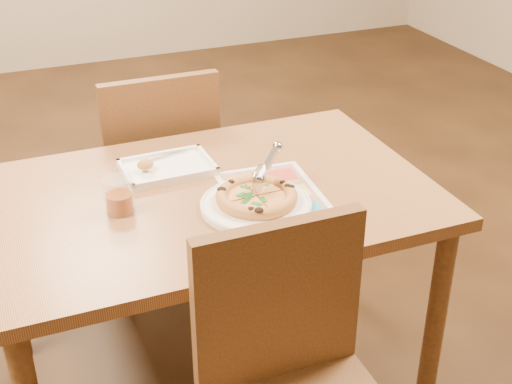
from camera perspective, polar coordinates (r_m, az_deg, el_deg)
name	(u,v)px	position (r m, az deg, el deg)	size (l,w,h in m)	color
dining_table	(209,217)	(2.12, -3.76, -2.02)	(1.30, 0.85, 0.72)	#9B653E
chair_near	(293,365)	(1.71, 2.98, -13.63)	(0.42, 0.42, 0.47)	brown
chair_far	(158,156)	(2.67, -7.86, 2.88)	(0.42, 0.42, 0.47)	brown
plate	(256,205)	(1.99, 0.00, -1.05)	(0.31, 0.31, 0.02)	white
pizza	(257,197)	(1.99, 0.05, -0.39)	(0.23, 0.23, 0.04)	gold
pizza_cutter	(265,169)	(2.01, 0.75, 1.88)	(0.13, 0.13, 0.10)	silver
appetizer_tray	(166,169)	(2.20, -7.22, 1.85)	(0.28, 0.20, 0.05)	white
glass_tumbler	(119,198)	(1.99, -10.90, -0.44)	(0.08, 0.08, 0.10)	#86390A
menu	(274,195)	(2.06, 1.48, -0.24)	(0.27, 0.38, 0.01)	white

